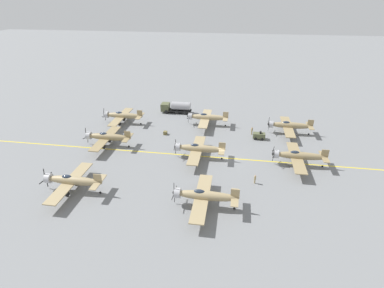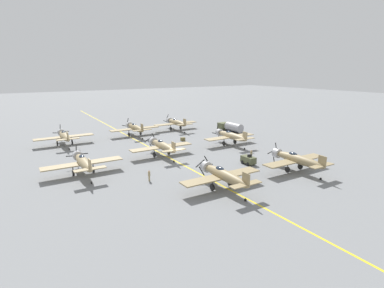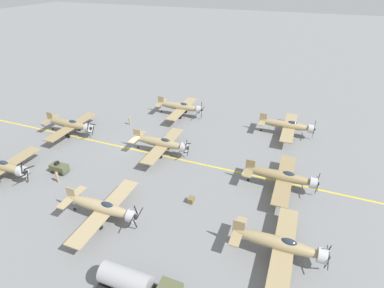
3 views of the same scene
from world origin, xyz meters
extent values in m
plane|color=slate|center=(0.00, 0.00, 0.00)|extent=(400.00, 400.00, 0.00)
cube|color=yellow|center=(0.00, 0.00, 0.00)|extent=(0.30, 160.00, 0.01)
ellipsoid|color=tan|center=(15.68, 4.87, 2.05)|extent=(1.50, 9.50, 1.42)
cylinder|color=#B7B7BC|center=(15.68, 9.32, 2.05)|extent=(1.58, 0.90, 1.58)
ellipsoid|color=#232D3D|center=(15.68, 6.01, 2.61)|extent=(0.80, 1.70, 0.76)
cube|color=tan|center=(15.68, 5.63, 1.71)|extent=(12.00, 2.10, 0.16)
cube|color=tan|center=(15.68, 0.78, 2.20)|extent=(4.40, 1.10, 0.12)
cube|color=tan|center=(15.68, 0.78, 2.85)|extent=(0.14, 1.30, 1.60)
sphere|color=black|center=(15.68, 9.82, 2.05)|extent=(0.56, 0.56, 0.56)
cube|color=black|center=(14.84, 9.82, 1.81)|extent=(1.72, 0.06, 0.61)
cube|color=black|center=(15.92, 9.82, 1.21)|extent=(0.61, 0.06, 1.72)
cube|color=black|center=(16.53, 9.82, 2.29)|extent=(1.72, 0.06, 0.61)
cube|color=black|center=(15.45, 9.82, 2.89)|extent=(0.61, 0.06, 1.72)
cylinder|color=black|center=(14.18, 5.63, 1.08)|extent=(0.14, 0.14, 1.26)
cylinder|color=black|center=(14.18, 5.63, 0.45)|extent=(0.22, 0.90, 0.90)
cylinder|color=black|center=(17.18, 5.63, 1.08)|extent=(0.14, 0.14, 1.26)
cylinder|color=black|center=(17.18, 5.63, 0.45)|extent=(0.22, 0.90, 0.90)
cylinder|color=black|center=(15.68, 0.72, 0.18)|extent=(0.12, 0.36, 0.36)
ellipsoid|color=tan|center=(-14.69, 23.25, 2.05)|extent=(1.50, 9.50, 1.42)
cylinder|color=#B7B7BC|center=(-14.69, 27.70, 2.05)|extent=(1.57, 0.90, 1.58)
ellipsoid|color=#232D3D|center=(-14.69, 24.39, 2.61)|extent=(0.80, 1.70, 0.76)
cube|color=tan|center=(-14.69, 24.01, 1.71)|extent=(12.00, 2.10, 0.16)
cube|color=tan|center=(-14.69, 19.16, 2.20)|extent=(4.40, 1.10, 0.12)
cube|color=tan|center=(-14.69, 19.16, 2.85)|extent=(0.14, 1.30, 1.60)
sphere|color=black|center=(-14.69, 28.20, 2.05)|extent=(0.56, 0.56, 0.56)
cube|color=black|center=(-14.61, 28.20, 1.18)|extent=(0.31, 0.06, 1.76)
cube|color=black|center=(-13.82, 28.20, 2.13)|extent=(1.76, 0.06, 0.31)
cube|color=black|center=(-14.77, 28.20, 2.92)|extent=(0.31, 0.06, 1.76)
cube|color=black|center=(-15.56, 28.20, 1.97)|extent=(1.76, 0.06, 0.31)
cylinder|color=black|center=(-16.19, 24.01, 1.08)|extent=(0.14, 0.14, 1.26)
cylinder|color=black|center=(-16.19, 24.01, 0.45)|extent=(0.22, 0.90, 0.90)
cylinder|color=black|center=(-13.19, 24.01, 1.08)|extent=(0.14, 0.14, 1.26)
cylinder|color=black|center=(-13.19, 24.01, 0.45)|extent=(0.22, 0.90, 0.90)
cylinder|color=black|center=(-14.69, 19.10, 0.18)|extent=(0.12, 0.36, 0.36)
ellipsoid|color=tan|center=(-0.63, 4.66, 2.05)|extent=(1.50, 9.50, 1.42)
cylinder|color=#B7B7BC|center=(-0.63, 9.11, 2.05)|extent=(1.58, 0.90, 1.58)
ellipsoid|color=#232D3D|center=(-0.63, 5.80, 2.61)|extent=(0.80, 1.70, 0.76)
cube|color=tan|center=(-0.63, 5.42, 1.71)|extent=(12.00, 2.10, 0.16)
cube|color=tan|center=(-0.63, 0.57, 2.20)|extent=(4.40, 1.10, 0.12)
cube|color=tan|center=(-0.63, 0.57, 2.85)|extent=(0.14, 1.30, 1.60)
sphere|color=black|center=(-0.63, 9.61, 2.05)|extent=(0.56, 0.56, 0.56)
cube|color=black|center=(-0.23, 9.61, 2.83)|extent=(0.93, 0.06, 1.62)
cube|color=black|center=(-1.41, 9.61, 2.45)|extent=(1.62, 0.06, 0.93)
cube|color=black|center=(-1.03, 9.61, 1.27)|extent=(0.93, 0.06, 1.62)
cube|color=black|center=(0.15, 9.61, 1.65)|extent=(1.62, 0.06, 0.93)
cylinder|color=black|center=(-2.13, 5.42, 1.08)|extent=(0.14, 0.14, 1.26)
cylinder|color=black|center=(-2.13, 5.42, 0.45)|extent=(0.22, 0.90, 0.90)
cylinder|color=black|center=(0.87, 5.42, 1.08)|extent=(0.14, 0.14, 1.26)
cylinder|color=black|center=(0.87, 5.42, 0.45)|extent=(0.22, 0.90, 0.90)
cylinder|color=black|center=(-0.63, 0.51, 0.18)|extent=(0.12, 0.36, 0.36)
ellipsoid|color=#9D8860|center=(13.62, 25.45, 2.05)|extent=(1.50, 9.50, 1.42)
cylinder|color=#B7B7BC|center=(13.62, 29.90, 2.05)|extent=(1.57, 0.90, 1.58)
ellipsoid|color=#232D3D|center=(13.62, 26.59, 2.61)|extent=(0.80, 1.70, 0.76)
cube|color=#9D8860|center=(13.62, 26.21, 1.71)|extent=(12.00, 2.10, 0.16)
cube|color=#9D8860|center=(13.62, 21.36, 2.20)|extent=(4.40, 1.10, 0.12)
cube|color=#9D8860|center=(13.62, 21.36, 2.85)|extent=(0.14, 1.30, 1.60)
sphere|color=black|center=(13.62, 30.40, 2.05)|extent=(0.56, 0.56, 0.56)
cube|color=black|center=(13.26, 30.40, 2.85)|extent=(0.85, 0.06, 1.65)
cube|color=black|center=(12.82, 30.40, 1.69)|extent=(1.65, 0.06, 0.85)
cube|color=black|center=(13.98, 30.40, 1.25)|extent=(0.85, 0.06, 1.65)
cube|color=black|center=(14.42, 30.40, 2.41)|extent=(1.65, 0.06, 0.85)
cylinder|color=black|center=(12.12, 26.21, 1.08)|extent=(0.14, 0.14, 1.26)
cylinder|color=black|center=(12.12, 26.21, 0.45)|extent=(0.22, 0.90, 0.90)
cylinder|color=black|center=(15.12, 26.21, 1.08)|extent=(0.14, 0.14, 1.26)
cylinder|color=black|center=(15.12, 26.21, 0.45)|extent=(0.22, 0.90, 0.90)
cylinder|color=black|center=(13.62, 21.30, 0.18)|extent=(0.12, 0.36, 0.36)
ellipsoid|color=tan|center=(-15.37, 1.80, 2.05)|extent=(1.50, 9.50, 1.42)
cylinder|color=#B7B7BC|center=(-15.37, 6.25, 2.05)|extent=(1.57, 0.90, 1.58)
ellipsoid|color=#232D3D|center=(-15.37, 2.94, 2.61)|extent=(0.80, 1.70, 0.76)
cube|color=tan|center=(-15.37, 2.56, 1.71)|extent=(12.00, 2.10, 0.16)
cube|color=tan|center=(-15.37, -2.29, 2.20)|extent=(4.40, 1.10, 0.12)
cube|color=tan|center=(-15.37, -2.29, 2.85)|extent=(0.14, 1.30, 1.60)
sphere|color=black|center=(-15.37, 6.75, 2.05)|extent=(0.56, 0.56, 0.56)
cube|color=black|center=(-15.43, 6.75, 2.92)|extent=(0.26, 0.06, 1.76)
cube|color=black|center=(-16.24, 6.75, 1.99)|extent=(1.76, 0.06, 0.26)
cube|color=black|center=(-15.31, 6.75, 1.18)|extent=(0.26, 0.06, 1.76)
cube|color=black|center=(-14.50, 6.75, 2.11)|extent=(1.76, 0.06, 0.26)
cylinder|color=black|center=(-16.87, 2.56, 1.08)|extent=(0.14, 0.14, 1.26)
cylinder|color=black|center=(-16.87, 2.56, 0.45)|extent=(0.22, 0.90, 0.90)
cylinder|color=black|center=(-13.87, 2.56, 1.08)|extent=(0.14, 0.14, 1.26)
cylinder|color=black|center=(-13.87, 2.56, 0.45)|extent=(0.22, 0.90, 0.90)
cylinder|color=black|center=(-15.37, -2.35, 0.18)|extent=(0.12, 0.36, 0.36)
ellipsoid|color=#968259|center=(-0.65, -13.96, 2.05)|extent=(1.50, 9.50, 1.42)
cylinder|color=#B7B7BC|center=(-0.65, -9.51, 2.05)|extent=(1.58, 0.90, 1.58)
ellipsoid|color=#232D3D|center=(-0.65, -12.82, 2.61)|extent=(0.80, 1.70, 0.76)
cube|color=#968259|center=(-0.65, -13.20, 1.71)|extent=(12.00, 2.10, 0.16)
cube|color=#968259|center=(-0.65, -18.05, 2.20)|extent=(4.40, 1.10, 0.12)
cube|color=#968259|center=(-0.65, -18.05, 2.85)|extent=(0.14, 1.30, 1.60)
sphere|color=black|center=(-0.65, -9.01, 2.05)|extent=(0.56, 0.56, 0.56)
cube|color=black|center=(-1.39, -9.01, 2.51)|extent=(1.57, 0.06, 1.03)
cube|color=black|center=(-1.10, -9.01, 1.30)|extent=(1.03, 0.06, 1.57)
cube|color=black|center=(0.10, -9.01, 1.59)|extent=(1.57, 0.06, 1.03)
cube|color=black|center=(-0.19, -9.01, 2.80)|extent=(1.03, 0.06, 1.57)
cylinder|color=black|center=(-2.15, -13.20, 1.08)|extent=(0.14, 0.14, 1.26)
cylinder|color=black|center=(-2.15, -13.20, 0.45)|extent=(0.22, 0.90, 0.90)
cylinder|color=black|center=(0.85, -13.20, 1.08)|extent=(0.14, 0.14, 1.26)
cylinder|color=black|center=(0.85, -13.20, 0.45)|extent=(0.22, 0.90, 0.90)
cylinder|color=black|center=(-0.65, -18.11, 0.18)|extent=(0.12, 0.36, 0.36)
ellipsoid|color=#927E55|center=(1.56, 24.21, 2.05)|extent=(1.50, 9.50, 1.42)
cylinder|color=#B7B7BC|center=(1.56, 28.66, 2.05)|extent=(1.58, 0.90, 1.58)
ellipsoid|color=#232D3D|center=(1.56, 25.35, 2.61)|extent=(0.80, 1.70, 0.76)
cube|color=#927E55|center=(1.56, 24.97, 1.71)|extent=(12.00, 2.10, 0.16)
cube|color=#927E55|center=(1.56, 20.12, 2.20)|extent=(4.40, 1.10, 0.12)
cube|color=#927E55|center=(1.56, 20.12, 2.85)|extent=(0.14, 1.30, 1.60)
sphere|color=black|center=(1.56, 29.16, 2.05)|extent=(0.56, 0.56, 0.56)
cube|color=black|center=(0.71, 29.16, 1.83)|extent=(1.73, 0.06, 0.57)
cube|color=black|center=(1.78, 29.16, 1.20)|extent=(0.57, 0.06, 1.73)
cube|color=black|center=(2.41, 29.16, 2.27)|extent=(1.73, 0.06, 0.57)
cube|color=black|center=(1.35, 29.16, 2.90)|extent=(0.57, 0.06, 1.73)
cylinder|color=black|center=(0.06, 24.97, 1.08)|extent=(0.14, 0.14, 1.26)
cylinder|color=black|center=(0.06, 24.97, 0.45)|extent=(0.22, 0.90, 0.90)
cylinder|color=black|center=(3.06, 24.97, 1.08)|extent=(0.14, 0.14, 1.26)
cylinder|color=black|center=(3.06, 24.97, 0.45)|extent=(0.22, 0.90, 0.90)
cylinder|color=black|center=(1.56, 20.06, 0.18)|extent=(0.12, 0.36, 0.36)
cylinder|color=#B7B7BC|center=(13.67, -9.69, 2.05)|extent=(1.57, 0.90, 1.58)
ellipsoid|color=#232D3D|center=(13.67, -13.00, 2.61)|extent=(0.80, 1.70, 0.76)
cube|color=#98845B|center=(13.67, -13.38, 1.71)|extent=(12.00, 2.10, 0.16)
sphere|color=black|center=(13.67, -9.19, 2.05)|extent=(0.56, 0.56, 0.56)
cube|color=black|center=(12.82, -9.19, 2.27)|extent=(1.73, 0.06, 0.57)
cube|color=black|center=(13.45, -9.19, 1.20)|extent=(0.57, 0.06, 1.73)
cube|color=black|center=(14.52, -9.19, 1.83)|extent=(1.73, 0.06, 0.57)
cube|color=black|center=(13.89, -9.19, 2.90)|extent=(0.57, 0.06, 1.73)
cylinder|color=black|center=(12.17, -13.38, 1.08)|extent=(0.14, 0.14, 1.26)
cylinder|color=black|center=(12.17, -13.38, 0.45)|extent=(0.22, 0.90, 0.90)
cylinder|color=#9E9EA3|center=(22.87, 12.98, 1.93)|extent=(2.10, 4.96, 2.10)
cylinder|color=black|center=(21.68, 13.90, 0.50)|extent=(0.30, 1.00, 1.00)
cylinder|color=black|center=(21.68, 11.82, 0.50)|extent=(0.30, 1.00, 1.00)
cube|color=#515638|center=(9.77, -6.96, 0.80)|extent=(1.40, 2.60, 1.10)
cube|color=black|center=(9.77, -7.22, 1.57)|extent=(0.70, 0.36, 0.44)
cylinder|color=black|center=(9.09, -6.25, 0.30)|extent=(0.20, 0.60, 0.60)
cylinder|color=black|center=(10.46, -6.25, 0.30)|extent=(0.20, 0.60, 0.60)
cylinder|color=black|center=(9.09, -7.68, 0.30)|extent=(0.20, 0.60, 0.60)
cylinder|color=black|center=(10.46, -7.68, 0.30)|extent=(0.20, 0.60, 0.60)
cylinder|color=tan|center=(-7.90, -5.53, 0.39)|extent=(0.24, 0.24, 0.77)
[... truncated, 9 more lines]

